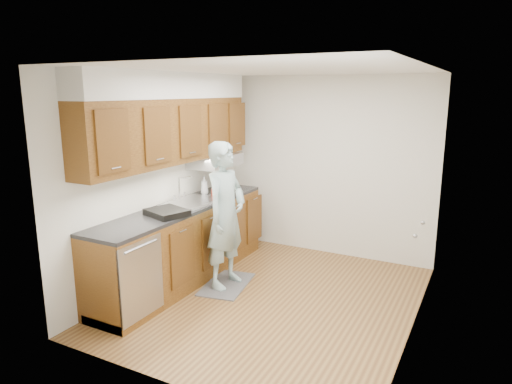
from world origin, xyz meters
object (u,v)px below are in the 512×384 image
(person, at_px, (226,206))
(soap_bottle_c, at_px, (223,185))
(soda_can, at_px, (214,193))
(soap_bottle_b, at_px, (218,186))
(dish_rack, at_px, (167,212))
(soap_bottle_a, at_px, (204,185))
(steel_can, at_px, (225,192))

(person, bearing_deg, soap_bottle_c, 36.19)
(soda_can, bearing_deg, soap_bottle_b, 110.61)
(person, height_order, dish_rack, person)
(soap_bottle_a, xyz_separation_m, soda_can, (0.22, -0.11, -0.06))
(person, bearing_deg, soda_can, 47.76)
(soap_bottle_a, xyz_separation_m, dish_rack, (0.22, -1.07, -0.09))
(person, height_order, soap_bottle_b, person)
(person, xyz_separation_m, soap_bottle_a, (-0.67, 0.56, 0.07))
(soap_bottle_a, relative_size, soap_bottle_b, 1.33)
(person, bearing_deg, soap_bottle_b, 40.16)
(soap_bottle_c, height_order, steel_can, soap_bottle_c)
(soap_bottle_a, distance_m, soap_bottle_c, 0.29)
(soda_can, bearing_deg, person, -45.16)
(soap_bottle_b, xyz_separation_m, steel_can, (0.22, -0.19, -0.03))
(steel_can, bearing_deg, soap_bottle_c, 126.03)
(person, relative_size, soap_bottle_c, 10.52)
(person, distance_m, dish_rack, 0.68)
(soap_bottle_a, distance_m, soda_can, 0.25)
(soap_bottle_b, distance_m, dish_rack, 1.25)
(person, height_order, soda_can, person)
(soap_bottle_c, bearing_deg, dish_rack, -86.10)
(person, xyz_separation_m, soap_bottle_b, (-0.55, 0.73, 0.04))
(soap_bottle_b, xyz_separation_m, soap_bottle_c, (0.01, 0.09, -0.00))
(person, xyz_separation_m, soap_bottle_c, (-0.54, 0.82, 0.04))
(soda_can, xyz_separation_m, dish_rack, (0.00, -0.97, -0.03))
(soap_bottle_a, bearing_deg, dish_rack, -78.50)
(steel_can, distance_m, dish_rack, 1.06)
(person, height_order, steel_can, person)
(person, bearing_deg, dish_rack, 141.70)
(dish_rack, bearing_deg, soap_bottle_c, 112.50)
(steel_can, relative_size, dish_rack, 0.30)
(soap_bottle_c, distance_m, steel_can, 0.35)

